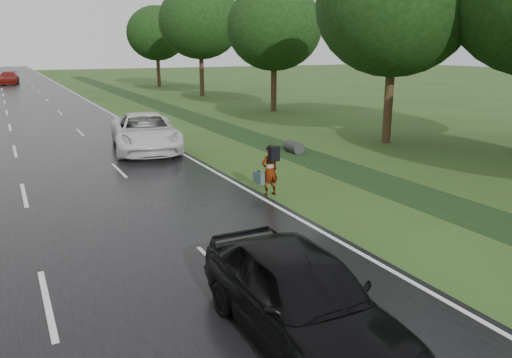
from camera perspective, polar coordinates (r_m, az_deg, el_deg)
The scene contains 13 objects.
ground at distance 10.47m, azimuth -22.74°, elevation -13.12°, with size 220.00×220.00×0.00m, color #2A4418.
road at distance 54.56m, azimuth -26.90°, elevation 8.30°, with size 14.00×180.00×0.04m, color black.
edge_stripe_east at distance 55.01m, azimuth -19.81°, elevation 9.08°, with size 0.12×180.00×0.01m, color silver.
center_line at distance 54.55m, azimuth -26.90°, elevation 8.33°, with size 0.12×180.00×0.01m, color silver.
drainage_ditch at distance 30.82m, azimuth -4.15°, elevation 6.05°, with size 2.20×120.00×0.56m.
tree_east_b at distance 26.07m, azimuth 15.60°, elevation 18.64°, with size 7.60×7.60×10.11m.
tree_east_c at distance 38.19m, azimuth 2.10°, elevation 16.94°, with size 7.00×7.00×9.29m.
tree_east_d at distance 50.77m, azimuth -6.39°, elevation 17.48°, with size 8.00×8.00×10.76m.
tree_east_f at distance 63.92m, azimuth -11.29°, elevation 16.02°, with size 7.20×7.20×9.62m.
pedestrian at distance 16.17m, azimuth 1.53°, elevation 1.07°, with size 0.78×0.66×1.68m.
white_pickup at distance 23.83m, azimuth -12.55°, elevation 5.25°, with size 2.84×6.15×1.71m, color silver.
dark_sedan at distance 8.27m, azimuth 5.14°, elevation -13.08°, with size 1.89×4.71×1.60m, color black.
far_car_red at distance 74.07m, azimuth -26.44°, elevation 10.29°, with size 2.21×5.44×1.58m, color maroon.
Camera 1 is at (-0.35, -9.35, 4.70)m, focal length 35.00 mm.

